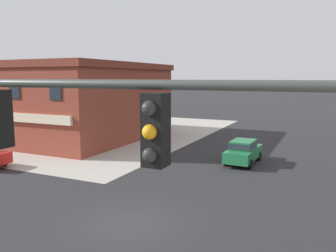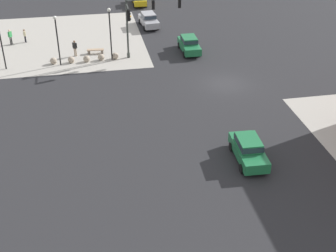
{
  "view_description": "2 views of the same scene",
  "coord_description": "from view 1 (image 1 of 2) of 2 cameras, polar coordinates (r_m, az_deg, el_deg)",
  "views": [
    {
      "loc": [
        7.39,
        -11.78,
        6.1
      ],
      "look_at": [
        -0.42,
        4.94,
        3.49
      ],
      "focal_mm": 36.68,
      "sensor_mm": 36.0,
      "label": 1
    },
    {
      "loc": [
        12.66,
        37.74,
        18.8
      ],
      "look_at": [
        7.35,
        9.69,
        1.84
      ],
      "focal_mm": 49.55,
      "sensor_mm": 36.0,
      "label": 2
    }
  ],
  "objects": [
    {
      "name": "ground_plane",
      "position": [
        15.19,
        -6.73,
        -15.69
      ],
      "size": [
        320.0,
        320.0,
        0.0
      ],
      "primitive_type": "plane",
      "color": "#262628"
    },
    {
      "name": "sidewalk_far_corner",
      "position": [
        42.39,
        -15.57,
        -0.51
      ],
      "size": [
        32.0,
        32.0,
        0.02
      ],
      "primitive_type": "cube",
      "color": "#A8A399",
      "rests_on": "ground"
    },
    {
      "name": "traffic_signal_main",
      "position": [
        4.3,
        16.0,
        -16.66
      ],
      "size": [
        7.23,
        2.09,
        6.54
      ],
      "color": "#383D38",
      "rests_on": "ground"
    },
    {
      "name": "car_main_southbound_near",
      "position": [
        25.18,
        12.42,
        -4.01
      ],
      "size": [
        2.04,
        4.47,
        1.68
      ],
      "color": "#1E6B3D",
      "rests_on": "ground"
    },
    {
      "name": "storefront_block_near_corner",
      "position": [
        40.36,
        -21.27,
        4.19
      ],
      "size": [
        25.96,
        16.58,
        7.5
      ],
      "color": "brown",
      "rests_on": "ground"
    }
  ]
}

